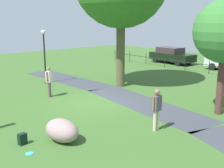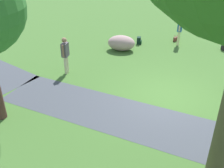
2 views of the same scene
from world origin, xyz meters
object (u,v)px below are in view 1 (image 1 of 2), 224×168
at_px(lawn_boulder, 62,130).
at_px(frisbee_on_grass, 29,154).
at_px(passerby_on_path, 157,107).
at_px(parked_suv_orange, 172,55).
at_px(man_near_boulder, 49,79).
at_px(backpack_by_boulder, 22,139).
at_px(lamp_post, 44,51).

distance_m(lawn_boulder, frisbee_on_grass, 1.40).
xyz_separation_m(passerby_on_path, parked_suv_orange, (-9.97, 14.53, -0.15)).
distance_m(man_near_boulder, parked_suv_orange, 15.42).
xyz_separation_m(lawn_boulder, frisbee_on_grass, (0.14, -1.33, -0.39)).
height_order(passerby_on_path, frisbee_on_grass, passerby_on_path).
bearing_deg(parked_suv_orange, lawn_boulder, -64.83).
bearing_deg(lawn_boulder, frisbee_on_grass, -83.82).
xyz_separation_m(backpack_by_boulder, parked_suv_orange, (-7.67, 18.99, 0.62)).
bearing_deg(man_near_boulder, backpack_by_boulder, -38.49).
distance_m(lamp_post, parked_suv_orange, 13.66).
bearing_deg(frisbee_on_grass, backpack_by_boulder, 169.66).
height_order(lamp_post, lawn_boulder, lamp_post).
bearing_deg(passerby_on_path, lamp_post, 174.75).
distance_m(lamp_post, backpack_by_boulder, 9.93).
bearing_deg(frisbee_on_grass, passerby_on_path, 72.47).
bearing_deg(lamp_post, frisbee_on_grass, -31.97).
bearing_deg(passerby_on_path, man_near_boulder, -175.03).
distance_m(frisbee_on_grass, parked_suv_orange, 20.97).
height_order(lamp_post, backpack_by_boulder, lamp_post).
bearing_deg(lamp_post, lawn_boulder, -25.76).
relative_size(lamp_post, backpack_by_boulder, 8.95).
bearing_deg(lamp_post, backpack_by_boulder, -33.83).
bearing_deg(passerby_on_path, lawn_boulder, -116.02).
xyz_separation_m(lamp_post, lawn_boulder, (8.78, -4.24, -1.80)).
relative_size(lawn_boulder, frisbee_on_grass, 5.64).
relative_size(lawn_boulder, backpack_by_boulder, 3.83).
height_order(lamp_post, frisbee_on_grass, lamp_post).
height_order(lawn_boulder, passerby_on_path, passerby_on_path).
bearing_deg(frisbee_on_grass, parked_suv_orange, 113.98).
bearing_deg(lamp_post, parked_suv_orange, 88.28).
bearing_deg(backpack_by_boulder, lawn_boulder, 59.29).
bearing_deg(lawn_boulder, passerby_on_path, 63.98).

